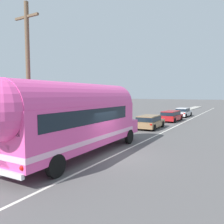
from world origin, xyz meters
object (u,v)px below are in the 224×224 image
(utility_pole, at_px, (28,77))
(car_second, at_px, (171,115))
(car_third, at_px, (183,112))
(car_lead, at_px, (150,121))
(painted_bus, at_px, (74,116))

(utility_pole, relative_size, car_second, 1.82)
(utility_pole, bearing_deg, car_third, 85.07)
(utility_pole, bearing_deg, car_lead, 80.08)
(car_third, bearing_deg, car_second, -89.08)
(car_lead, relative_size, car_third, 0.91)
(utility_pole, relative_size, car_lead, 1.94)
(car_third, bearing_deg, utility_pole, -94.93)
(utility_pole, distance_m, car_third, 27.64)
(painted_bus, relative_size, car_lead, 2.72)
(painted_bus, distance_m, car_third, 26.38)
(car_second, xyz_separation_m, car_third, (-0.11, 7.05, -0.05))
(car_third, bearing_deg, car_lead, -90.36)
(car_lead, xyz_separation_m, car_second, (0.20, 7.28, 0.01))
(painted_bus, height_order, car_second, painted_bus)
(car_lead, bearing_deg, car_third, 89.64)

